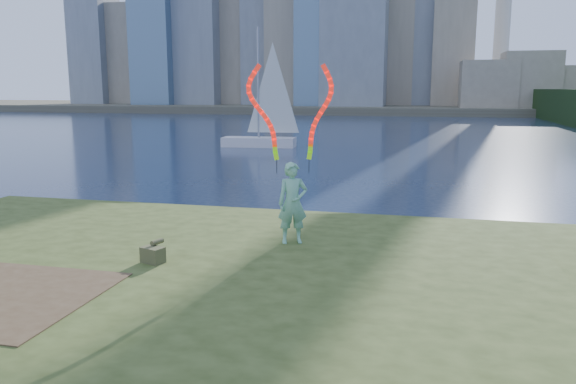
# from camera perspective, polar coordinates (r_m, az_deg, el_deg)

# --- Properties ---
(ground) EXTENTS (320.00, 320.00, 0.00)m
(ground) POSITION_cam_1_polar(r_m,az_deg,el_deg) (12.07, -8.86, -9.53)
(ground) COLOR #1A2843
(ground) RESTS_ON ground
(grassy_knoll) EXTENTS (20.00, 18.00, 0.80)m
(grassy_knoll) POSITION_cam_1_polar(r_m,az_deg,el_deg) (10.01, -13.96, -11.94)
(grassy_knoll) COLOR #334217
(grassy_knoll) RESTS_ON ground
(far_shore) EXTENTS (320.00, 40.00, 1.20)m
(far_shore) POSITION_cam_1_polar(r_m,az_deg,el_deg) (105.63, 11.08, 8.39)
(far_shore) COLOR #4C4738
(far_shore) RESTS_ON ground
(woman_with_ribbons) EXTENTS (1.96, 0.84, 4.13)m
(woman_with_ribbons) POSITION_cam_1_polar(r_m,az_deg,el_deg) (12.00, 0.48, 1.31)
(woman_with_ribbons) COLOR #147C4A
(woman_with_ribbons) RESTS_ON grassy_knoll
(canvas_bag) EXTENTS (0.49, 0.56, 0.41)m
(canvas_bag) POSITION_cam_1_polar(r_m,az_deg,el_deg) (11.18, -13.54, -6.13)
(canvas_bag) COLOR #404623
(canvas_bag) RESTS_ON grassy_knoll
(sailboat) EXTENTS (5.53, 1.98, 8.33)m
(sailboat) POSITION_cam_1_polar(r_m,az_deg,el_deg) (40.00, -2.60, 6.64)
(sailboat) COLOR silver
(sailboat) RESTS_ON ground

